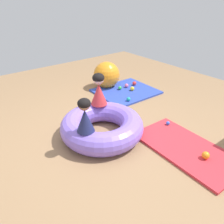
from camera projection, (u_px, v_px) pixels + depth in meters
The scene contains 14 objects.
ground_plane at pixel (98, 137), 3.53m from camera, with size 8.00×8.00×0.00m, color #93704C.
gym_mat_near_right at pixel (126, 91), 5.06m from camera, with size 1.12×1.27×0.04m, color #2D47B7.
gym_mat_far_right at pixel (186, 148), 3.24m from camera, with size 1.49×0.81×0.04m, color red.
inflatable_cushion at pixel (102, 126), 3.48m from camera, with size 1.30×1.30×0.35m, color #8466E0.
child_in_red at pixel (99, 89), 3.65m from camera, with size 0.34×0.34×0.54m.
child_in_navy at pixel (85, 116), 2.94m from camera, with size 0.32×0.32×0.49m.
play_ball_yellow at pixel (132, 89), 5.03m from camera, with size 0.10×0.10×0.10m, color yellow.
play_ball_green at pixel (120, 88), 5.08m from camera, with size 0.08×0.08×0.08m, color green.
play_ball_pink at pixel (127, 85), 5.20m from camera, with size 0.09×0.09×0.09m, color pink.
play_ball_teal at pixel (128, 99), 4.56m from camera, with size 0.08×0.08×0.08m, color teal.
play_ball_orange at pixel (206, 155), 2.99m from camera, with size 0.10×0.10×0.10m, color orange.
play_ball_red at pixel (134, 83), 5.31m from camera, with size 0.10×0.10×0.10m, color red.
play_ball_blue at pixel (168, 123), 3.75m from camera, with size 0.06×0.06×0.06m, color blue.
exercise_ball_large at pixel (107, 75), 5.19m from camera, with size 0.61×0.61×0.61m, color orange.
Camera 1 is at (2.42, -1.61, 2.05)m, focal length 35.54 mm.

